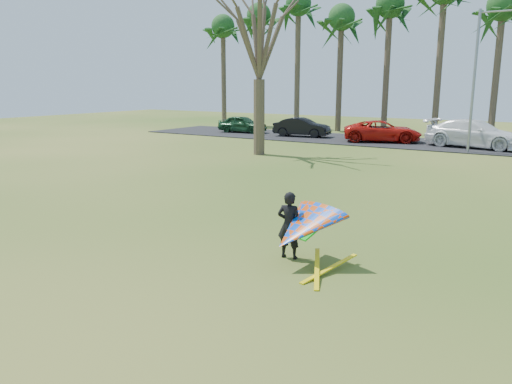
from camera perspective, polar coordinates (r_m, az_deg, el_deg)
The scene contains 15 objects.
ground at distance 12.11m, azimuth -5.09°, elevation -6.80°, with size 100.00×100.00×0.00m, color #1E4D10.
parking_strip at distance 35.00m, azimuth 20.62°, elevation 5.04°, with size 46.00×7.00×0.06m, color black.
palm_0 at distance 49.73m, azimuth -3.79°, elevation 18.24°, with size 4.84×4.84×10.84m.
palm_1 at distance 47.59m, azimuth 0.33°, elevation 19.36°, with size 4.84×4.84×11.54m.
palm_2 at distance 45.71m, azimuth 4.88°, elevation 20.47°, with size 4.84×4.84×12.24m.
palm_3 at distance 43.84m, azimuth 9.75°, elevation 18.92°, with size 4.84×4.84×10.84m.
palm_4 at distance 42.54m, azimuth 15.07°, elevation 19.82°, with size 4.84×4.84×11.54m.
palm_6 at distance 40.72m, azimuth 26.39°, elevation 18.40°, with size 4.84×4.84×10.84m.
bare_tree_left at distance 28.51m, azimuth 0.37°, elevation 18.23°, with size 6.60×6.60×9.70m.
streetlight at distance 31.45m, azimuth 23.99°, elevation 12.17°, with size 2.28×0.18×8.00m.
car_0 at distance 41.09m, azimuth -1.56°, elevation 7.77°, with size 1.62×4.03×1.37m, color #1A4224.
car_1 at distance 38.02m, azimuth 5.27°, elevation 7.39°, with size 1.48×4.24×1.40m, color black.
car_2 at distance 35.46m, azimuth 14.25°, elevation 6.75°, with size 2.39×5.19×1.44m, color red.
car_3 at distance 34.05m, azimuth 23.71°, elevation 6.13°, with size 2.41×5.94×1.72m, color white.
kite_flyer at distance 11.05m, azimuth 5.15°, elevation -4.09°, with size 2.13×2.39×2.02m.
Camera 1 is at (6.99, -9.07, 3.94)m, focal length 35.00 mm.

